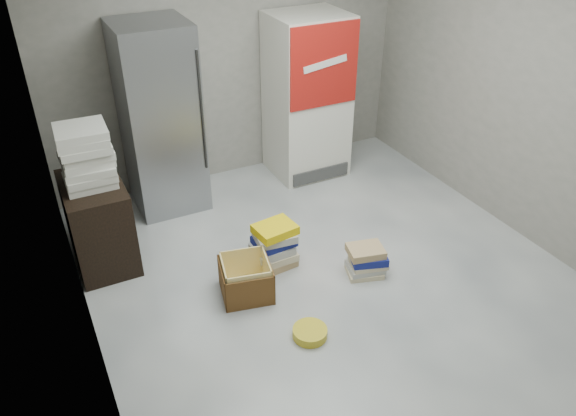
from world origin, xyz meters
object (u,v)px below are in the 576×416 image
(steel_fridge, at_px, (160,119))
(cardboard_box, at_px, (246,280))
(phonebook_stack_main, at_px, (274,245))
(wood_shelf, at_px, (99,223))
(coke_cooler, at_px, (307,97))

(steel_fridge, height_order, cardboard_box, steel_fridge)
(phonebook_stack_main, distance_m, cardboard_box, 0.46)
(wood_shelf, bearing_deg, coke_cooler, 16.28)
(steel_fridge, height_order, phonebook_stack_main, steel_fridge)
(phonebook_stack_main, bearing_deg, wood_shelf, 150.81)
(coke_cooler, distance_m, wood_shelf, 2.63)
(wood_shelf, distance_m, cardboard_box, 1.43)
(coke_cooler, xyz_separation_m, wood_shelf, (-2.48, -0.72, -0.50))
(phonebook_stack_main, bearing_deg, coke_cooler, 53.60)
(steel_fridge, relative_size, wood_shelf, 2.37)
(coke_cooler, relative_size, cardboard_box, 3.66)
(phonebook_stack_main, bearing_deg, cardboard_box, -146.60)
(wood_shelf, bearing_deg, cardboard_box, -46.46)
(steel_fridge, xyz_separation_m, cardboard_box, (0.14, -1.75, -0.81))
(coke_cooler, height_order, wood_shelf, coke_cooler)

